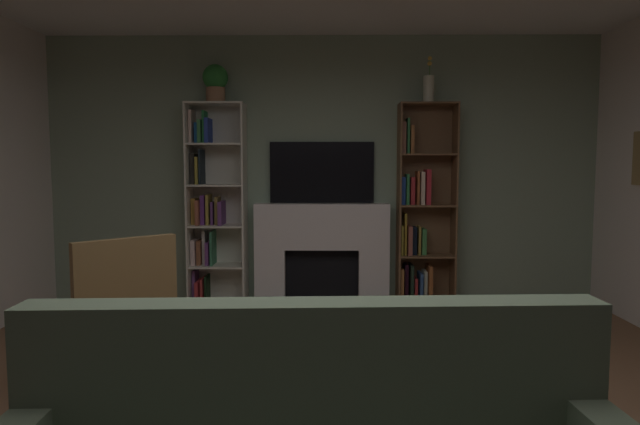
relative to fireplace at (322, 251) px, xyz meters
The scene contains 8 objects.
wall_back_accent 0.85m from the fireplace, 90.00° to the left, with size 5.83×0.06×2.78m, color gray.
fireplace is the anchor object (origin of this frame).
tv 0.82m from the fireplace, 90.00° to the left, with size 1.08×0.06×0.63m, color black.
bookshelf_left 1.23m from the fireplace, behind, with size 0.58×0.33×2.08m.
bookshelf_right 1.08m from the fireplace, ahead, with size 0.58×0.28×2.08m.
potted_plant 2.04m from the fireplace, behind, with size 0.26×0.26×0.38m.
vase_with_flowers 1.99m from the fireplace, ahead, with size 0.11×0.11×0.46m.
armchair 2.57m from the fireplace, 121.06° to the right, with size 0.90×0.90×1.01m.
Camera 1 is at (0.04, -2.63, 1.46)m, focal length 31.00 mm.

